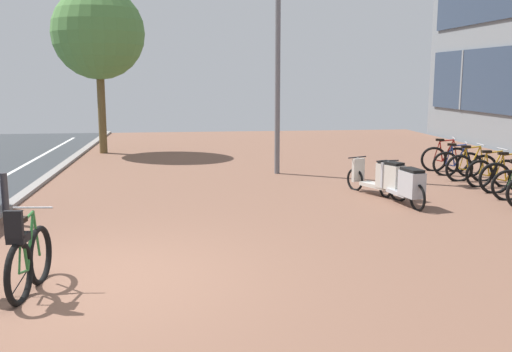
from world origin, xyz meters
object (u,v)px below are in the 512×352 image
bicycle_rack_07 (445,159)px  bollard_far (5,199)px  street_tree (98,34)px  bicycle_rack_03 (510,178)px  lamp_post (278,33)px  scooter_near (406,185)px  bicycle_rack_05 (471,168)px  bicycle_foreground (25,260)px  scooter_mid (383,177)px  bicycle_rack_04 (492,173)px  bicycle_rack_06 (457,164)px

bicycle_rack_07 → bollard_far: bicycle_rack_07 is taller
street_tree → bollard_far: street_tree is taller
bicycle_rack_03 → lamp_post: lamp_post is taller
scooter_near → bollard_far: bollard_far is taller
bicycle_rack_05 → bicycle_rack_07: bearing=88.6°
bicycle_foreground → scooter_mid: size_ratio=0.83×
bicycle_rack_03 → bicycle_rack_04: bearing=88.3°
bicycle_rack_06 → lamp_post: (-4.62, 0.97, 3.35)m
scooter_mid → bollard_far: size_ratio=1.89×
bicycle_foreground → bicycle_rack_03: bearing=28.4°
bicycle_rack_05 → scooter_mid: bicycle_rack_05 is taller
bicycle_rack_05 → scooter_near: 3.60m
bicycle_rack_07 → street_tree: (-9.85, 5.09, 3.63)m
street_tree → bicycle_rack_05: bearing=-34.0°
bicycle_rack_06 → bicycle_rack_07: (0.03, 0.77, 0.01)m
bicycle_foreground → bicycle_rack_06: bearing=38.7°
scooter_near → bicycle_rack_05: bearing=42.3°
bicycle_rack_04 → bicycle_rack_05: bicycle_rack_05 is taller
bicycle_rack_04 → bollard_far: 10.57m
bicycle_rack_03 → bicycle_rack_04: 0.77m
bicycle_foreground → bicycle_rack_04: bearing=32.0°
bicycle_rack_04 → scooter_near: bearing=-149.4°
bicycle_rack_06 → scooter_mid: bicycle_rack_06 is taller
bicycle_rack_07 → scooter_near: (-2.70, -3.95, 0.08)m
bicycle_rack_03 → scooter_mid: bicycle_rack_03 is taller
scooter_near → scooter_mid: scooter_near is taller
bicycle_rack_03 → bicycle_rack_04: bicycle_rack_03 is taller
bicycle_foreground → bicycle_rack_04: 10.73m
bicycle_rack_07 → bicycle_rack_04: bearing=-87.8°
bicycle_rack_03 → bollard_far: bearing=-172.0°
scooter_mid → bollard_far: bollard_far is taller
bicycle_rack_06 → scooter_near: bearing=-130.0°
bollard_far → lamp_post: bearing=40.2°
bicycle_foreground → bicycle_rack_04: bicycle_foreground is taller
bicycle_rack_06 → scooter_mid: 3.66m
bicycle_rack_05 → scooter_mid: 3.22m
scooter_mid → street_tree: 11.31m
scooter_mid → bicycle_rack_06: bearing=39.2°
bicycle_rack_06 → bollard_far: 10.88m
bicycle_rack_03 → lamp_post: 6.63m
scooter_near → lamp_post: lamp_post is taller
bicycle_rack_03 → lamp_post: size_ratio=0.20×
street_tree → lamp_post: bearing=-43.2°
bicycle_rack_05 → bicycle_rack_06: bicycle_rack_05 is taller
bicycle_foreground → scooter_mid: 7.86m
bicycle_rack_04 → bicycle_rack_05: bearing=99.4°
bicycle_rack_04 → bicycle_rack_06: 1.54m
bicycle_rack_04 → bollard_far: bollard_far is taller
bicycle_rack_05 → lamp_post: bearing=159.4°
bicycle_foreground → bicycle_rack_07: (9.01, 7.97, -0.06)m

